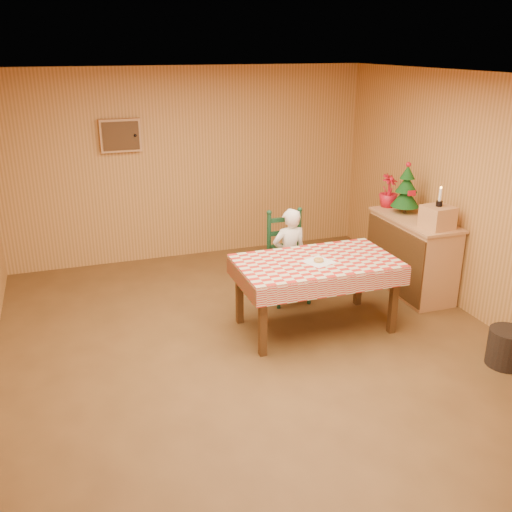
% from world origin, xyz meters
% --- Properties ---
extents(ground, '(6.00, 6.00, 0.00)m').
position_xyz_m(ground, '(0.00, 0.00, 0.00)').
color(ground, brown).
rests_on(ground, ground).
extents(cabin_walls, '(5.10, 6.05, 2.65)m').
position_xyz_m(cabin_walls, '(-0.00, 0.53, 1.83)').
color(cabin_walls, '#C08845').
rests_on(cabin_walls, ground).
extents(dining_table, '(1.66, 0.96, 0.77)m').
position_xyz_m(dining_table, '(0.71, 0.34, 0.69)').
color(dining_table, '#4B2D14').
rests_on(dining_table, ground).
extents(ladder_chair, '(0.44, 0.40, 1.08)m').
position_xyz_m(ladder_chair, '(0.71, 1.12, 0.50)').
color(ladder_chair, '#10321B').
rests_on(ladder_chair, ground).
extents(seated_child, '(0.41, 0.27, 1.12)m').
position_xyz_m(seated_child, '(0.71, 1.07, 0.56)').
color(seated_child, white).
rests_on(seated_child, ground).
extents(napkin, '(0.34, 0.34, 0.00)m').
position_xyz_m(napkin, '(0.71, 0.29, 0.77)').
color(napkin, white).
rests_on(napkin, dining_table).
extents(donut, '(0.13, 0.13, 0.04)m').
position_xyz_m(donut, '(0.71, 0.29, 0.79)').
color(donut, gold).
rests_on(donut, napkin).
extents(shelf_unit, '(0.54, 1.24, 0.93)m').
position_xyz_m(shelf_unit, '(2.21, 0.84, 0.47)').
color(shelf_unit, tan).
rests_on(shelf_unit, ground).
extents(crate, '(0.33, 0.33, 0.25)m').
position_xyz_m(crate, '(2.22, 0.44, 1.06)').
color(crate, tan).
rests_on(crate, shelf_unit).
extents(christmas_tree, '(0.34, 0.34, 0.62)m').
position_xyz_m(christmas_tree, '(2.22, 1.09, 1.21)').
color(christmas_tree, '#4B2D14').
rests_on(christmas_tree, shelf_unit).
extents(flower_arrangement, '(0.31, 0.31, 0.41)m').
position_xyz_m(flower_arrangement, '(2.17, 1.39, 1.14)').
color(flower_arrangement, '#B31020').
rests_on(flower_arrangement, shelf_unit).
extents(candle_set, '(0.07, 0.07, 0.22)m').
position_xyz_m(candle_set, '(2.22, 0.44, 1.24)').
color(candle_set, black).
rests_on(candle_set, crate).
extents(storage_bin, '(0.40, 0.40, 0.36)m').
position_xyz_m(storage_bin, '(2.10, -0.95, 0.18)').
color(storage_bin, black).
rests_on(storage_bin, ground).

